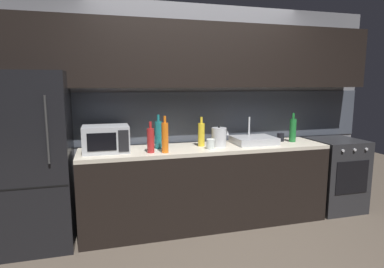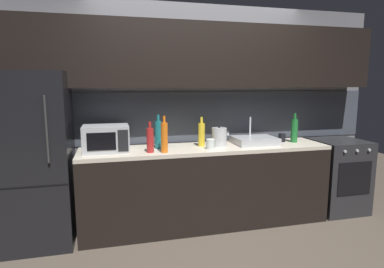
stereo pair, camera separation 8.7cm
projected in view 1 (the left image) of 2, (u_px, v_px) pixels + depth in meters
ground_plane at (237, 265)px, 2.85m from camera, size 10.00×10.00×0.00m
back_wall at (199, 87)px, 3.75m from camera, size 4.49×0.44×2.50m
counter_run at (206, 186)px, 3.64m from camera, size 2.75×0.60×0.90m
refrigerator at (34, 161)px, 3.11m from camera, size 0.68×0.69×1.71m
oven_range at (334, 174)px, 4.09m from camera, size 0.60×0.62×0.90m
microwave at (106, 139)px, 3.28m from camera, size 0.46×0.35×0.27m
sink_basin at (254, 140)px, 3.75m from camera, size 0.48×0.38×0.30m
kettle at (219, 137)px, 3.58m from camera, size 0.20×0.17×0.23m
wine_bottle_red at (151, 140)px, 3.24m from camera, size 0.07×0.07×0.32m
wine_bottle_orange at (165, 137)px, 3.23m from camera, size 0.07×0.07×0.37m
wine_bottle_yellow at (201, 134)px, 3.58m from camera, size 0.08×0.08×0.33m
wine_bottle_green at (293, 130)px, 3.85m from camera, size 0.08×0.08×0.35m
wine_bottle_teal at (159, 134)px, 3.45m from camera, size 0.08×0.08×0.37m
mug_amber at (218, 139)px, 3.79m from camera, size 0.08×0.08×0.10m
mug_clear at (210, 144)px, 3.44m from camera, size 0.09×0.09×0.11m
mug_dark at (281, 137)px, 3.90m from camera, size 0.08×0.08×0.10m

